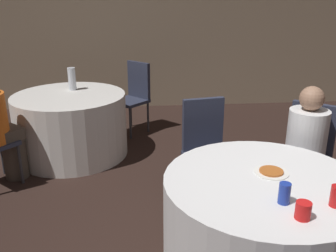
{
  "coord_description": "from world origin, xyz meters",
  "views": [
    {
      "loc": [
        -0.86,
        -2.09,
        1.85
      ],
      "look_at": [
        -0.62,
        0.7,
        0.84
      ],
      "focal_mm": 40.0,
      "sensor_mm": 36.0,
      "label": 1
    }
  ],
  "objects_px": {
    "table_far": "(71,125)",
    "chair_near_north": "(206,142)",
    "soda_can_red": "(336,196)",
    "chair_far_northeast": "(135,91)",
    "pizza_plate_near": "(272,172)",
    "table_near": "(261,229)",
    "bottle_far": "(72,79)",
    "chair_near_northeast": "(308,149)",
    "person_white_shirt": "(302,154)",
    "soda_can_blue": "(284,193)"
  },
  "relations": [
    {
      "from": "chair_far_northeast",
      "to": "soda_can_red",
      "type": "xyz_separation_m",
      "value": [
        1.09,
        -3.26,
        0.23
      ]
    },
    {
      "from": "table_far",
      "to": "soda_can_red",
      "type": "distance_m",
      "value": 3.15
    },
    {
      "from": "table_far",
      "to": "chair_near_northeast",
      "type": "distance_m",
      "value": 2.63
    },
    {
      "from": "table_near",
      "to": "table_far",
      "type": "xyz_separation_m",
      "value": [
        -1.57,
        2.19,
        0.0
      ]
    },
    {
      "from": "pizza_plate_near",
      "to": "bottle_far",
      "type": "height_order",
      "value": "bottle_far"
    },
    {
      "from": "person_white_shirt",
      "to": "soda_can_blue",
      "type": "relative_size",
      "value": 9.34
    },
    {
      "from": "soda_can_red",
      "to": "table_far",
      "type": "bearing_deg",
      "value": 126.24
    },
    {
      "from": "chair_near_north",
      "to": "soda_can_blue",
      "type": "height_order",
      "value": "chair_near_north"
    },
    {
      "from": "table_near",
      "to": "table_far",
      "type": "height_order",
      "value": "same"
    },
    {
      "from": "chair_near_northeast",
      "to": "soda_can_red",
      "type": "bearing_deg",
      "value": 110.41
    },
    {
      "from": "soda_can_blue",
      "to": "soda_can_red",
      "type": "distance_m",
      "value": 0.28
    },
    {
      "from": "person_white_shirt",
      "to": "soda_can_red",
      "type": "distance_m",
      "value": 1.08
    },
    {
      "from": "pizza_plate_near",
      "to": "soda_can_red",
      "type": "distance_m",
      "value": 0.47
    },
    {
      "from": "chair_near_north",
      "to": "bottle_far",
      "type": "distance_m",
      "value": 1.95
    },
    {
      "from": "bottle_far",
      "to": "chair_far_northeast",
      "type": "bearing_deg",
      "value": 35.49
    },
    {
      "from": "table_near",
      "to": "bottle_far",
      "type": "relative_size",
      "value": 4.81
    },
    {
      "from": "chair_near_north",
      "to": "person_white_shirt",
      "type": "height_order",
      "value": "person_white_shirt"
    },
    {
      "from": "person_white_shirt",
      "to": "chair_far_northeast",
      "type": "bearing_deg",
      "value": -19.4
    },
    {
      "from": "table_near",
      "to": "chair_far_northeast",
      "type": "height_order",
      "value": "chair_far_northeast"
    },
    {
      "from": "table_near",
      "to": "bottle_far",
      "type": "distance_m",
      "value": 2.91
    },
    {
      "from": "chair_far_northeast",
      "to": "soda_can_blue",
      "type": "distance_m",
      "value": 3.32
    },
    {
      "from": "chair_far_northeast",
      "to": "soda_can_blue",
      "type": "bearing_deg",
      "value": 149.6
    },
    {
      "from": "soda_can_red",
      "to": "pizza_plate_near",
      "type": "bearing_deg",
      "value": 116.29
    },
    {
      "from": "chair_near_northeast",
      "to": "person_white_shirt",
      "type": "xyz_separation_m",
      "value": [
        -0.11,
        -0.13,
        0.01
      ]
    },
    {
      "from": "soda_can_blue",
      "to": "bottle_far",
      "type": "relative_size",
      "value": 0.46
    },
    {
      "from": "chair_near_north",
      "to": "table_far",
      "type": "bearing_deg",
      "value": -49.5
    },
    {
      "from": "chair_near_north",
      "to": "soda_can_red",
      "type": "bearing_deg",
      "value": 98.65
    },
    {
      "from": "table_far",
      "to": "soda_can_blue",
      "type": "distance_m",
      "value": 2.96
    },
    {
      "from": "chair_near_northeast",
      "to": "chair_far_northeast",
      "type": "xyz_separation_m",
      "value": [
        -1.48,
        2.11,
        0.0
      ]
    },
    {
      "from": "soda_can_blue",
      "to": "chair_near_northeast",
      "type": "bearing_deg",
      "value": 58.95
    },
    {
      "from": "chair_far_northeast",
      "to": "pizza_plate_near",
      "type": "xyz_separation_m",
      "value": [
        0.89,
        -2.85,
        0.18
      ]
    },
    {
      "from": "table_far",
      "to": "chair_near_north",
      "type": "distance_m",
      "value": 1.81
    },
    {
      "from": "chair_near_north",
      "to": "chair_far_northeast",
      "type": "bearing_deg",
      "value": -81.51
    },
    {
      "from": "table_far",
      "to": "person_white_shirt",
      "type": "height_order",
      "value": "person_white_shirt"
    },
    {
      "from": "soda_can_blue",
      "to": "bottle_far",
      "type": "distance_m",
      "value": 3.11
    },
    {
      "from": "soda_can_blue",
      "to": "person_white_shirt",
      "type": "bearing_deg",
      "value": 60.19
    },
    {
      "from": "pizza_plate_near",
      "to": "chair_near_northeast",
      "type": "bearing_deg",
      "value": 50.9
    },
    {
      "from": "table_far",
      "to": "bottle_far",
      "type": "relative_size",
      "value": 4.81
    },
    {
      "from": "table_near",
      "to": "person_white_shirt",
      "type": "height_order",
      "value": "person_white_shirt"
    },
    {
      "from": "table_far",
      "to": "bottle_far",
      "type": "height_order",
      "value": "bottle_far"
    },
    {
      "from": "person_white_shirt",
      "to": "chair_near_northeast",
      "type": "bearing_deg",
      "value": -90.0
    },
    {
      "from": "person_white_shirt",
      "to": "soda_can_blue",
      "type": "distance_m",
      "value": 1.13
    },
    {
      "from": "table_near",
      "to": "table_far",
      "type": "bearing_deg",
      "value": 125.6
    },
    {
      "from": "table_far",
      "to": "chair_near_north",
      "type": "height_order",
      "value": "chair_near_north"
    },
    {
      "from": "person_white_shirt",
      "to": "table_near",
      "type": "bearing_deg",
      "value": 90.0
    },
    {
      "from": "pizza_plate_near",
      "to": "table_near",
      "type": "bearing_deg",
      "value": -129.26
    },
    {
      "from": "bottle_far",
      "to": "pizza_plate_near",
      "type": "bearing_deg",
      "value": -55.06
    },
    {
      "from": "chair_near_north",
      "to": "pizza_plate_near",
      "type": "distance_m",
      "value": 1.01
    },
    {
      "from": "chair_near_northeast",
      "to": "soda_can_red",
      "type": "xyz_separation_m",
      "value": [
        -0.39,
        -1.15,
        0.23
      ]
    },
    {
      "from": "table_far",
      "to": "pizza_plate_near",
      "type": "distance_m",
      "value": 2.69
    }
  ]
}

